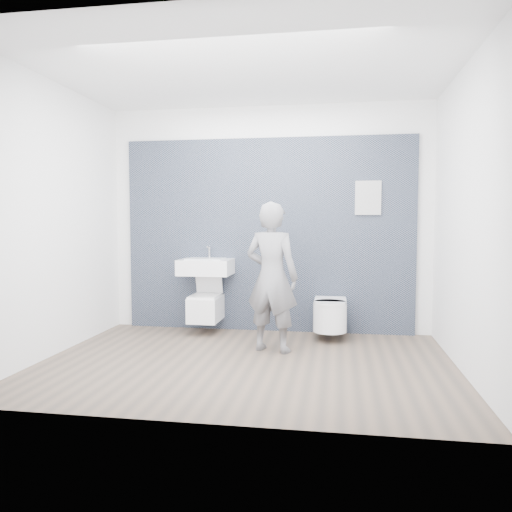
% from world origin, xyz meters
% --- Properties ---
extents(ground, '(4.00, 4.00, 0.00)m').
position_xyz_m(ground, '(0.00, 0.00, 0.00)').
color(ground, brown).
rests_on(ground, ground).
extents(room_shell, '(4.00, 4.00, 4.00)m').
position_xyz_m(room_shell, '(0.00, 0.00, 1.74)').
color(room_shell, white).
rests_on(room_shell, ground).
extents(tile_wall, '(3.60, 0.06, 2.40)m').
position_xyz_m(tile_wall, '(0.00, 1.47, 0.00)').
color(tile_wall, black).
rests_on(tile_wall, ground).
extents(washbasin, '(0.63, 0.47, 0.47)m').
position_xyz_m(washbasin, '(-0.72, 1.20, 0.82)').
color(washbasin, white).
rests_on(washbasin, ground).
extents(toilet_square, '(0.36, 0.51, 0.69)m').
position_xyz_m(toilet_square, '(-0.72, 1.19, 0.33)').
color(toilet_square, white).
rests_on(toilet_square, ground).
extents(toilet_rounded, '(0.38, 0.65, 0.35)m').
position_xyz_m(toilet_rounded, '(0.79, 1.11, 0.29)').
color(toilet_rounded, white).
rests_on(toilet_rounded, ground).
extents(info_placard, '(0.30, 0.03, 0.41)m').
position_xyz_m(info_placard, '(1.22, 1.43, 0.00)').
color(info_placard, white).
rests_on(info_placard, ground).
extents(visitor, '(0.65, 0.51, 1.58)m').
position_xyz_m(visitor, '(0.19, 0.47, 0.79)').
color(visitor, slate).
rests_on(visitor, ground).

